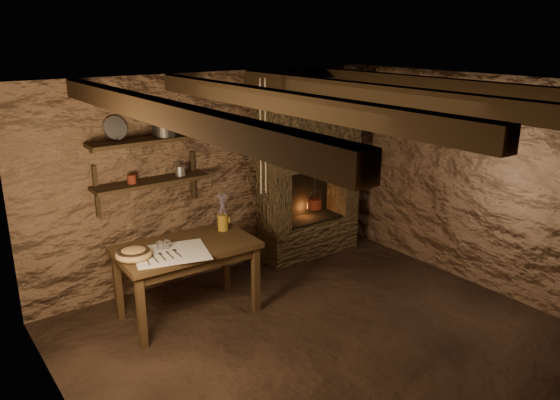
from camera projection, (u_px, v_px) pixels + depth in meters
floor at (322, 340)px, 5.23m from camera, size 4.50×4.50×0.00m
back_wall at (215, 176)px, 6.41m from camera, size 4.50×0.04×2.40m
front_wall at (539, 311)px, 3.33m from camera, size 4.50×0.04×2.40m
left_wall at (67, 290)px, 3.61m from camera, size 0.04×4.00×2.40m
right_wall at (477, 183)px, 6.13m from camera, size 0.04×4.00×2.40m
ceiling at (329, 86)px, 4.51m from camera, size 4.50×4.00×0.04m
beam_far_left at (161, 112)px, 3.70m from camera, size 0.14×3.95×0.16m
beam_mid_left at (280, 101)px, 4.26m from camera, size 0.14×3.95×0.16m
beam_mid_right at (371, 93)px, 4.82m from camera, size 0.14×3.95×0.16m
beam_far_right at (444, 86)px, 5.38m from camera, size 0.14×3.95×0.16m
shelf_lower at (152, 182)px, 5.78m from camera, size 1.25×0.30×0.04m
shelf_upper at (148, 140)px, 5.65m from camera, size 1.25×0.30×0.04m
hearth at (309, 163)px, 6.93m from camera, size 1.43×0.51×2.30m
work_table at (188, 278)px, 5.57m from camera, size 1.40×0.83×0.79m
linen_cloth at (171, 253)px, 5.24m from camera, size 0.81×0.72×0.01m
pewter_cutlery_row at (172, 253)px, 5.22m from camera, size 0.62×0.37×0.01m
drinking_glasses at (167, 244)px, 5.34m from camera, size 0.22×0.07×0.09m
stoneware_jug at (223, 215)px, 5.81m from camera, size 0.15×0.15×0.40m
wooden_bowl at (134, 254)px, 5.12m from camera, size 0.38×0.38×0.12m
iron_stockpot at (165, 127)px, 5.72m from camera, size 0.34×0.34×0.19m
tin_pan at (115, 128)px, 5.51m from camera, size 0.26×0.15×0.25m
small_kettle at (180, 171)px, 5.95m from camera, size 0.19×0.17×0.16m
rusty_tin at (132, 179)px, 5.64m from camera, size 0.10×0.10×0.09m
red_pot at (314, 203)px, 7.08m from camera, size 0.24×0.24×0.54m
hanging_ropes at (263, 137)px, 5.53m from camera, size 0.08×0.08×1.20m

